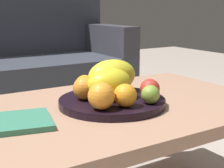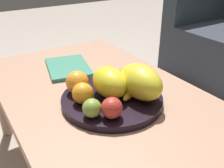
# 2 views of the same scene
# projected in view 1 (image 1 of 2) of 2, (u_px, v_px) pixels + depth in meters

# --- Properties ---
(coffee_table) EXTENTS (1.22, 0.69, 0.43)m
(coffee_table) POSITION_uv_depth(u_px,v_px,m) (98.00, 119.00, 1.14)
(coffee_table) COLOR tan
(coffee_table) RESTS_ON ground_plane
(couch) EXTENTS (1.70, 0.70, 0.90)m
(couch) POSITION_uv_depth(u_px,v_px,m) (6.00, 74.00, 2.34)
(couch) COLOR #333741
(couch) RESTS_ON ground_plane
(fruit_bowl) EXTENTS (0.36, 0.36, 0.03)m
(fruit_bowl) POSITION_uv_depth(u_px,v_px,m) (112.00, 102.00, 1.15)
(fruit_bowl) COLOR black
(fruit_bowl) RESTS_ON coffee_table
(melon_large_front) EXTENTS (0.16, 0.11, 0.11)m
(melon_large_front) POSITION_uv_depth(u_px,v_px,m) (110.00, 84.00, 1.13)
(melon_large_front) COLOR yellow
(melon_large_front) RESTS_ON fruit_bowl
(melon_smaller_beside) EXTENTS (0.19, 0.12, 0.12)m
(melon_smaller_beside) POSITION_uv_depth(u_px,v_px,m) (112.00, 76.00, 1.23)
(melon_smaller_beside) COLOR yellow
(melon_smaller_beside) RESTS_ON fruit_bowl
(orange_front) EXTENTS (0.07, 0.07, 0.07)m
(orange_front) POSITION_uv_depth(u_px,v_px,m) (125.00, 95.00, 1.04)
(orange_front) COLOR orange
(orange_front) RESTS_ON fruit_bowl
(orange_left) EXTENTS (0.08, 0.08, 0.08)m
(orange_left) POSITION_uv_depth(u_px,v_px,m) (101.00, 96.00, 1.02)
(orange_left) COLOR orange
(orange_left) RESTS_ON fruit_bowl
(orange_right) EXTENTS (0.07, 0.07, 0.07)m
(orange_right) POSITION_uv_depth(u_px,v_px,m) (86.00, 85.00, 1.20)
(orange_right) COLOR orange
(orange_right) RESTS_ON fruit_bowl
(orange_back) EXTENTS (0.08, 0.08, 0.08)m
(orange_back) POSITION_uv_depth(u_px,v_px,m) (84.00, 88.00, 1.13)
(orange_back) COLOR orange
(orange_back) RESTS_ON fruit_bowl
(apple_front) EXTENTS (0.06, 0.06, 0.06)m
(apple_front) POSITION_uv_depth(u_px,v_px,m) (150.00, 94.00, 1.08)
(apple_front) COLOR olive
(apple_front) RESTS_ON fruit_bowl
(apple_left) EXTENTS (0.07, 0.07, 0.07)m
(apple_left) POSITION_uv_depth(u_px,v_px,m) (150.00, 89.00, 1.14)
(apple_left) COLOR #BC342A
(apple_left) RESTS_ON fruit_bowl
(banana_bunch) EXTENTS (0.17, 0.14, 0.06)m
(banana_bunch) POSITION_uv_depth(u_px,v_px,m) (105.00, 86.00, 1.21)
(banana_bunch) COLOR yellow
(banana_bunch) RESTS_ON fruit_bowl
(magazine) EXTENTS (0.28, 0.23, 0.02)m
(magazine) POSITION_uv_depth(u_px,v_px,m) (6.00, 123.00, 0.96)
(magazine) COLOR #3A8368
(magazine) RESTS_ON coffee_table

